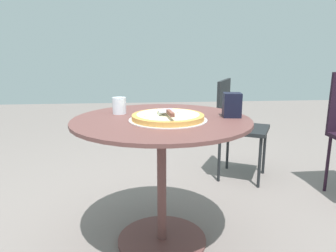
% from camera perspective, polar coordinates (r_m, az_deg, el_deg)
% --- Properties ---
extents(ground_plane, '(10.00, 10.00, 0.00)m').
position_cam_1_polar(ground_plane, '(1.95, -1.07, -19.75)').
color(ground_plane, slate).
extents(patio_table, '(0.94, 0.94, 0.72)m').
position_cam_1_polar(patio_table, '(1.72, -1.15, -4.58)').
color(patio_table, brown).
rests_on(patio_table, ground).
extents(pizza_on_tray, '(0.40, 0.40, 0.05)m').
position_cam_1_polar(pizza_on_tray, '(1.63, -0.01, 1.59)').
color(pizza_on_tray, beige).
rests_on(pizza_on_tray, patio_table).
extents(pizza_server, '(0.21, 0.09, 0.02)m').
position_cam_1_polar(pizza_server, '(1.56, 0.05, 2.53)').
color(pizza_server, silver).
rests_on(pizza_server, pizza_on_tray).
extents(drinking_cup, '(0.08, 0.08, 0.09)m').
position_cam_1_polar(drinking_cup, '(1.81, -8.68, 3.62)').
color(drinking_cup, silver).
rests_on(drinking_cup, patio_table).
extents(napkin_dispenser, '(0.09, 0.10, 0.13)m').
position_cam_1_polar(napkin_dispenser, '(1.73, 11.33, 3.69)').
color(napkin_dispenser, black).
rests_on(napkin_dispenser, patio_table).
extents(patio_chair_near, '(0.52, 0.52, 0.83)m').
position_cam_1_polar(patio_chair_near, '(2.73, 11.96, 0.83)').
color(patio_chair_near, black).
rests_on(patio_chair_near, ground).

